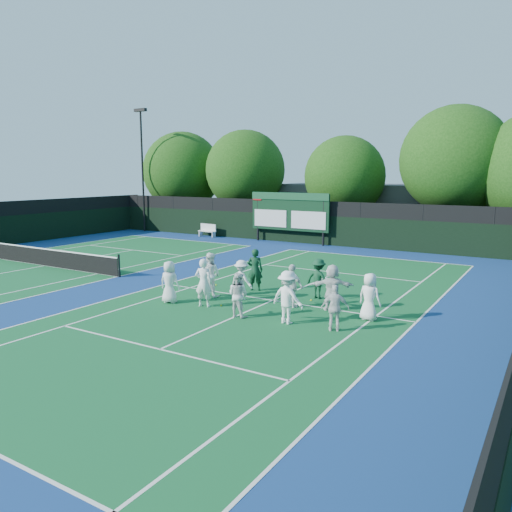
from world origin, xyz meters
The scene contains 32 objects.
ground centered at (0.00, 0.00, 0.00)m, with size 120.00×120.00×0.00m, color #1E3B10.
court_apron centered at (-6.00, 1.00, 0.00)m, with size 34.00×32.00×0.01m, color navy.
near_court centered at (0.00, 1.00, 0.01)m, with size 11.05×23.85×0.01m.
left_court centered at (-14.00, 1.00, 0.01)m, with size 11.05×23.85×0.01m.
back_fence centered at (-6.00, 16.00, 1.36)m, with size 34.00×0.08×3.00m.
scoreboard centered at (-7.01, 15.59, 2.19)m, with size 6.00×0.21×3.55m.
clubhouse centered at (-2.00, 24.00, 2.00)m, with size 18.00×6.00×4.00m, color #525257.
light_pole_left centered at (-21.00, 15.70, 6.30)m, with size 1.20×0.30×10.12m.
tennis_net centered at (-14.00, 1.00, 0.49)m, with size 11.30×0.10×1.10m.
bench centered at (-14.03, 15.37, 0.54)m, with size 1.62×0.60×1.00m.
tree_a centered at (-19.71, 19.58, 4.84)m, with size 6.96×6.96×8.50m.
tree_b centered at (-13.06, 19.58, 4.95)m, with size 6.52×6.52×8.38m.
tree_c centered at (-4.39, 19.58, 4.50)m, with size 5.88×5.88×7.59m.
tree_d centered at (3.18, 19.58, 5.56)m, with size 7.01×7.01×9.25m.
tennis_ball_0 centered at (-1.21, -0.75, 0.03)m, with size 0.07×0.07×0.07m, color yellow.
tennis_ball_1 centered at (1.05, 4.02, 0.03)m, with size 0.07×0.07×0.07m, color yellow.
tennis_ball_2 centered at (3.69, 0.84, 0.03)m, with size 0.07×0.07×0.07m, color yellow.
tennis_ball_3 centered at (-3.42, 1.96, 0.03)m, with size 0.07×0.07×0.07m, color yellow.
tennis_ball_4 centered at (1.71, 3.11, 0.03)m, with size 0.07×0.07×0.07m, color yellow.
tennis_ball_5 centered at (1.30, 1.72, 0.03)m, with size 0.07×0.07×0.07m, color yellow.
player_front_0 centered at (-3.19, -1.34, 0.81)m, with size 0.79×0.51×1.62m, color silver.
player_front_1 centered at (-1.73, -1.11, 0.91)m, with size 0.66×0.43×1.81m, color white.
player_front_2 centered at (0.07, -1.53, 0.78)m, with size 0.76×0.59×1.56m, color silver.
player_front_3 centered at (1.88, -1.33, 0.88)m, with size 1.14×0.66×1.76m, color white.
player_front_4 centered at (3.52, -1.26, 0.74)m, with size 0.87×0.36×1.49m, color silver.
player_back_0 centered at (-2.48, 0.30, 0.89)m, with size 0.87×0.68×1.78m, color white.
player_back_1 centered at (-1.11, 0.50, 0.79)m, with size 1.01×0.58×1.57m, color silver.
player_back_2 centered at (1.08, 0.53, 0.81)m, with size 0.95×0.39×1.61m, color white.
player_back_3 centered at (2.48, 0.94, 0.84)m, with size 1.57×0.50×1.69m, color silver.
player_back_4 centered at (4.05, 0.43, 0.81)m, with size 0.79×0.51×1.62m, color white.
coach_left centered at (-1.48, 2.08, 0.89)m, with size 0.65×0.43×1.79m, color #0E341E.
coach_right centered at (1.35, 2.23, 0.80)m, with size 1.03×0.59×1.60m, color #103C23.
Camera 1 is at (9.31, -15.36, 4.90)m, focal length 35.00 mm.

